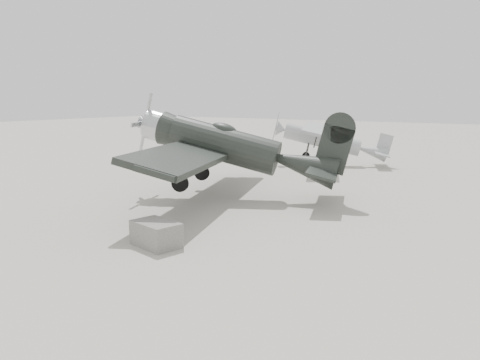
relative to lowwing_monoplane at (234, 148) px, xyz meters
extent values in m
plane|color=gray|center=(2.25, -5.28, -2.31)|extent=(160.00, 160.00, 0.00)
cylinder|color=black|center=(-0.42, -0.15, 0.08)|extent=(5.16, 3.09, 1.57)
cone|color=black|center=(3.07, 1.06, 0.14)|extent=(3.22, 2.33, 1.45)
cylinder|color=#B5B8BA|center=(-3.64, -1.26, 0.08)|extent=(1.41, 1.64, 1.39)
cone|color=#B5B8BA|center=(-4.28, -1.48, 0.08)|extent=(0.57, 0.72, 0.63)
cube|color=#B5B8BA|center=(-4.21, -1.46, 0.08)|extent=(0.13, 0.21, 2.91)
ellipsoid|color=black|center=(-0.63, -0.22, 0.77)|extent=(1.41, 1.12, 0.51)
cube|color=black|center=(-1.16, -0.40, -0.31)|extent=(6.61, 13.46, 0.25)
cube|color=black|center=(3.91, 1.35, 0.19)|extent=(2.70, 4.84, 0.11)
cube|color=black|center=(4.07, 1.41, 1.14)|extent=(1.31, 0.54, 2.01)
cylinder|color=black|center=(-1.09, -1.98, -1.84)|extent=(0.78, 0.42, 0.76)
cylinder|color=black|center=(-2.08, 0.88, -1.84)|extent=(0.78, 0.42, 0.76)
cylinder|color=#333333|center=(-1.09, -1.98, -1.09)|extent=(0.16, 0.16, 1.57)
cylinder|color=#333333|center=(-2.08, 0.88, -1.09)|extent=(0.16, 0.16, 1.57)
cylinder|color=black|center=(4.18, 1.45, -0.34)|extent=(0.26, 0.17, 0.25)
cylinder|color=#9DA0A2|center=(-0.95, 12.24, -0.53)|extent=(5.19, 2.99, 1.09)
cone|color=#9DA0A2|center=(2.27, 13.57, -0.53)|extent=(2.03, 1.60, 0.99)
cone|color=#9DA0A2|center=(-3.61, 11.14, -0.53)|extent=(0.95, 1.18, 1.03)
cube|color=#9DA0A2|center=(-3.98, 10.99, -0.53)|extent=(0.10, 0.15, 2.19)
cube|color=#9DA0A2|center=(-1.32, 12.09, 0.09)|extent=(5.92, 10.83, 0.18)
cube|color=#9DA0A2|center=(2.73, 13.76, -0.48)|extent=(2.12, 3.47, 0.08)
cube|color=#9DA0A2|center=(2.82, 13.80, 0.17)|extent=(0.86, 0.42, 1.29)
cylinder|color=black|center=(-1.27, 10.93, -2.04)|extent=(0.57, 0.34, 0.56)
cylinder|color=black|center=(-2.10, 12.95, -2.04)|extent=(0.57, 0.34, 0.56)
cylinder|color=#333333|center=(-1.27, 10.93, -1.47)|extent=(0.12, 0.12, 1.19)
cylinder|color=#333333|center=(-2.10, 12.95, -1.47)|extent=(0.12, 0.12, 1.19)
cylinder|color=black|center=(2.91, 13.84, -0.83)|extent=(0.19, 0.13, 0.18)
cube|color=#65625E|center=(1.91, -7.28, -1.93)|extent=(1.73, 1.29, 0.78)
camera|label=1|loc=(11.73, -17.61, 2.23)|focal=35.00mm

